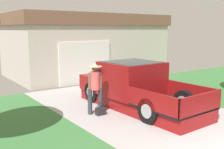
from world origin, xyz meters
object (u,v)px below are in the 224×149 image
at_px(person_with_hat, 95,85).
at_px(handbag, 101,111).
at_px(house_with_garage, 85,45).
at_px(pickup_truck, 133,87).
at_px(wheeled_trash_bin, 144,73).

xyz_separation_m(person_with_hat, handbag, (0.07, -0.21, -0.87)).
bearing_deg(house_with_garage, person_with_hat, -117.45).
relative_size(pickup_truck, person_with_hat, 3.00).
relative_size(person_with_hat, house_with_garage, 0.19).
bearing_deg(house_with_garage, handbag, -116.36).
xyz_separation_m(person_with_hat, wheeled_trash_bin, (5.01, 3.13, -0.46)).
height_order(pickup_truck, wheeled_trash_bin, pickup_truck).
bearing_deg(house_with_garage, wheeled_trash_bin, -75.51).
bearing_deg(pickup_truck, wheeled_trash_bin, 40.77).
distance_m(person_with_hat, wheeled_trash_bin, 5.93).
bearing_deg(handbag, pickup_truck, 7.46).
xyz_separation_m(person_with_hat, house_with_garage, (3.89, 7.48, 0.87)).
height_order(house_with_garage, wheeled_trash_bin, house_with_garage).
xyz_separation_m(pickup_truck, wheeled_trash_bin, (3.38, 3.13, -0.19)).
height_order(person_with_hat, handbag, person_with_hat).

